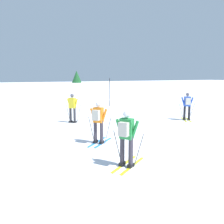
{
  "coord_description": "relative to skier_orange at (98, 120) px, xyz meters",
  "views": [
    {
      "loc": [
        -7.56,
        -7.15,
        2.68
      ],
      "look_at": [
        -1.03,
        2.66,
        0.9
      ],
      "focal_mm": 37.8,
      "sensor_mm": 36.0,
      "label": 1
    }
  ],
  "objects": [
    {
      "name": "conifer_far_left",
      "position": [
        7.43,
        17.72,
        1.17
      ],
      "size": [
        1.97,
        1.97,
        3.38
      ],
      "color": "#513823",
      "rests_on": "ground"
    },
    {
      "name": "trail_marker_pole",
      "position": [
        7.09,
        10.06,
        0.31
      ],
      "size": [
        0.06,
        0.06,
        2.53
      ],
      "primitive_type": "cylinder",
      "color": "black",
      "rests_on": "ground"
    },
    {
      "name": "far_snow_ridge",
      "position": [
        2.93,
        20.01,
        0.02
      ],
      "size": [
        80.0,
        8.59,
        1.94
      ],
      "primitive_type": "cube",
      "color": "white",
      "rests_on": "ground"
    },
    {
      "name": "skier_blue",
      "position": [
        7.16,
        1.43,
        -0.0
      ],
      "size": [
        1.28,
        1.48,
        1.71
      ],
      "color": "gold",
      "rests_on": "ground"
    },
    {
      "name": "skier_green",
      "position": [
        -0.56,
        -2.6,
        -0.0
      ],
      "size": [
        1.59,
        1.07,
        1.71
      ],
      "color": "gold",
      "rests_on": "ground"
    },
    {
      "name": "ground_plane",
      "position": [
        2.93,
        -0.8,
        -0.96
      ],
      "size": [
        120.0,
        120.0,
        0.0
      ],
      "primitive_type": "plane",
      "color": "white"
    },
    {
      "name": "skier_yellow",
      "position": [
        0.95,
        4.56,
        -0.04
      ],
      "size": [
        1.55,
        1.18,
        1.71
      ],
      "color": "silver",
      "rests_on": "ground"
    },
    {
      "name": "skier_orange",
      "position": [
        0.0,
        0.0,
        0.0
      ],
      "size": [
        1.53,
        1.21,
        1.71
      ],
      "color": "#237AC6",
      "rests_on": "ground"
    }
  ]
}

